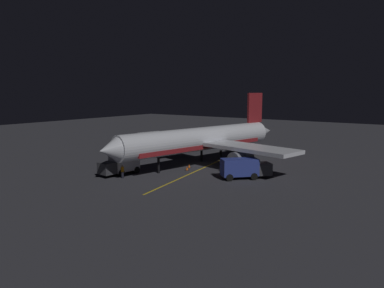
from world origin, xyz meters
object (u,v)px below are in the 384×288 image
at_px(catering_truck, 244,168).
at_px(traffic_cone_near_right, 187,169).
at_px(baggage_truck, 121,165).
at_px(traffic_cone_near_left, 189,166).
at_px(airliner, 203,140).
at_px(traffic_cone_under_wing, 115,167).
at_px(ground_crew_worker, 122,171).

distance_m(catering_truck, traffic_cone_near_right, 8.89).
bearing_deg(baggage_truck, traffic_cone_near_left, -120.06).
distance_m(airliner, traffic_cone_under_wing, 13.56).
bearing_deg(baggage_truck, ground_crew_worker, 141.23).
distance_m(baggage_truck, ground_crew_worker, 2.34).
height_order(baggage_truck, traffic_cone_near_left, baggage_truck).
height_order(catering_truck, ground_crew_worker, catering_truck).
distance_m(airliner, catering_truck, 10.39).
relative_size(catering_truck, traffic_cone_near_left, 10.97).
relative_size(airliner, ground_crew_worker, 19.65).
relative_size(catering_truck, traffic_cone_near_right, 10.97).
height_order(catering_truck, traffic_cone_near_right, catering_truck).
xyz_separation_m(traffic_cone_near_left, traffic_cone_near_right, (-0.74, 1.55, 0.00)).
bearing_deg(traffic_cone_under_wing, traffic_cone_near_right, -149.26).
bearing_deg(traffic_cone_near_left, traffic_cone_under_wing, 39.88).
bearing_deg(airliner, baggage_truck, 64.89).
relative_size(catering_truck, traffic_cone_under_wing, 10.97).
bearing_deg(airliner, catering_truck, 155.26).
relative_size(traffic_cone_near_left, traffic_cone_near_right, 1.00).
bearing_deg(traffic_cone_near_left, ground_crew_worker, 72.25).
xyz_separation_m(airliner, traffic_cone_under_wing, (8.66, 9.80, -3.57)).
bearing_deg(traffic_cone_near_right, catering_truck, -178.48).
xyz_separation_m(traffic_cone_near_left, traffic_cone_under_wing, (8.26, 6.90, 0.00)).
bearing_deg(airliner, traffic_cone_under_wing, 48.55).
xyz_separation_m(ground_crew_worker, traffic_cone_under_wing, (5.00, -3.27, -0.64)).
bearing_deg(traffic_cone_near_left, catering_truck, 172.17).
bearing_deg(traffic_cone_near_right, ground_crew_worker, 65.14).
distance_m(baggage_truck, traffic_cone_near_left, 10.14).
xyz_separation_m(catering_truck, ground_crew_worker, (12.82, 8.86, -0.44)).
distance_m(ground_crew_worker, traffic_cone_near_left, 10.70).
height_order(airliner, traffic_cone_under_wing, airliner).
bearing_deg(traffic_cone_under_wing, catering_truck, -162.59).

